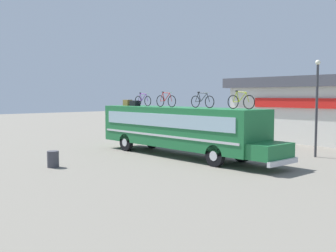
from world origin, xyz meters
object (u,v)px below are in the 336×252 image
Objects in this scene: luggage_bag_2 at (135,103)px; rooftop_bicycle_1 at (143,100)px; rooftop_bicycle_4 at (241,101)px; rooftop_bicycle_3 at (202,101)px; street_lamp at (317,102)px; luggage_bag_1 at (128,103)px; bus at (179,128)px; rooftop_bicycle_2 at (166,101)px; trash_bin at (53,159)px.

rooftop_bicycle_1 is (0.67, 0.13, 0.19)m from luggage_bag_2.
rooftop_bicycle_3 is at bearing -179.57° from rooftop_bicycle_4.
luggage_bag_2 is at bearing -149.20° from street_lamp.
rooftop_bicycle_3 is (6.69, 0.24, 0.18)m from luggage_bag_1.
luggage_bag_2 is 8.48m from rooftop_bicycle_4.
rooftop_bicycle_4 is (4.34, 0.17, 1.58)m from bus.
luggage_bag_1 is at bearing -177.91° from rooftop_bicycle_3.
rooftop_bicycle_2 is 8.66m from street_lamp.
rooftop_bicycle_4 is (9.33, 0.26, 0.19)m from luggage_bag_1.
bus is 5.19m from luggage_bag_1.
bus is at bearing -177.73° from rooftop_bicycle_4.
rooftop_bicycle_2 is at bearing -136.59° from street_lamp.
rooftop_bicycle_1 is 0.95× the size of rooftop_bicycle_3.
trash_bin is at bearing -118.46° from street_lamp.
rooftop_bicycle_1 is (-3.47, 0.02, 1.55)m from bus.
rooftop_bicycle_4 reaches higher than rooftop_bicycle_3.
luggage_bag_1 is at bearing -175.92° from rooftop_bicycle_1.
rooftop_bicycle_4 is 5.57m from street_lamp.
rooftop_bicycle_2 reaches higher than luggage_bag_1.
rooftop_bicycle_1 reaches higher than luggage_bag_1.
bus is 7.43m from trash_bin.
trash_bin is (2.02, -7.20, -2.82)m from rooftop_bicycle_1.
rooftop_bicycle_4 is 0.31× the size of street_lamp.
rooftop_bicycle_2 is at bearing -3.67° from luggage_bag_2.
rooftop_bicycle_4 is (2.64, 0.02, 0.01)m from rooftop_bicycle_3.
street_lamp is at bearing 43.41° from rooftop_bicycle_2.
rooftop_bicycle_1 is at bearing -178.50° from rooftop_bicycle_3.
luggage_bag_2 reaches higher than bus.
luggage_bag_2 is 5.84m from rooftop_bicycle_3.
luggage_bag_1 is 0.66× the size of trash_bin.
luggage_bag_2 is 3.35m from rooftop_bicycle_2.
rooftop_bicycle_2 is 2.13× the size of trash_bin.
luggage_bag_2 is 0.77× the size of trash_bin.
rooftop_bicycle_1 is 0.30× the size of street_lamp.
street_lamp reaches higher than rooftop_bicycle_3.
rooftop_bicycle_1 is at bearing -147.96° from street_lamp.
street_lamp is at bearing 45.69° from bus.
street_lamp reaches higher than bus.
bus is at bearing -134.31° from street_lamp.
bus is 4.62m from rooftop_bicycle_4.
rooftop_bicycle_1 is at bearing 172.57° from rooftop_bicycle_2.
luggage_bag_2 is 0.71m from rooftop_bicycle_1.
luggage_bag_1 is (-5.00, -0.09, 1.39)m from bus.
trash_bin is at bearing -95.39° from rooftop_bicycle_2.
rooftop_bicycle_3 is 6.66m from street_lamp.
rooftop_bicycle_3 is 2.64m from rooftop_bicycle_4.
rooftop_bicycle_2 is at bearing -174.41° from rooftop_bicycle_4.
bus is at bearing 78.58° from trash_bin.
rooftop_bicycle_2 reaches higher than trash_bin.
rooftop_bicycle_4 is (5.14, 0.50, 0.01)m from rooftop_bicycle_2.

